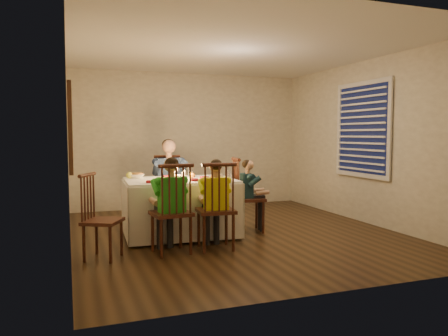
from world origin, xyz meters
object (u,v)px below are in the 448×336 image
object	(u,v)px
dining_table	(180,195)
child_green	(172,253)
child_yellow	(216,249)
chair_end	(248,231)
chair_extra	(104,259)
child_teal	(248,231)
chair_near_left	(172,253)
chair_near_right	(216,249)
chair_adult	(170,223)
adult	(170,223)
serving_bowl	(137,176)

from	to	relation	value
dining_table	child_green	world-z (taller)	dining_table
child_yellow	dining_table	bearing A→B (deg)	-68.85
chair_end	chair_extra	world-z (taller)	chair_end
dining_table	child_teal	xyz separation A→B (m)	(1.01, -0.08, -0.57)
chair_end	child_yellow	world-z (taller)	child_yellow
dining_table	chair_near_left	xyz separation A→B (m)	(-0.32, -0.85, -0.57)
chair_near_right	child_teal	distance (m)	1.09
chair_adult	adult	size ratio (longest dim) A/B	0.81
chair_near_right	serving_bowl	distance (m)	1.68
chair_near_left	serving_bowl	distance (m)	1.50
chair_near_right	serving_bowl	bearing A→B (deg)	-52.25
adult	serving_bowl	xyz separation A→B (m)	(-0.58, -0.47, 0.83)
adult	child_yellow	bearing A→B (deg)	-80.27
chair_end	chair_adult	bearing A→B (deg)	54.82
chair_adult	adult	distance (m)	0.00
chair_adult	chair_near_right	size ratio (longest dim) A/B	1.00
chair_end	child_teal	xyz separation A→B (m)	(0.00, -0.00, 0.00)
chair_adult	dining_table	bearing A→B (deg)	-89.58
chair_near_left	child_yellow	size ratio (longest dim) A/B	0.97
chair_end	serving_bowl	bearing A→B (deg)	82.10
adult	child_teal	bearing A→B (deg)	-40.70
chair_extra	child_green	size ratio (longest dim) A/B	0.85
child_yellow	chair_extra	bearing A→B (deg)	4.29
chair_near_left	adult	distance (m)	1.74
chair_adult	serving_bowl	bearing A→B (deg)	-137.78
adult	serving_bowl	bearing A→B (deg)	-137.78
chair_near_right	adult	world-z (taller)	adult
dining_table	chair_extra	distance (m)	1.50
chair_near_right	chair_end	distance (m)	1.09
adult	child_yellow	world-z (taller)	adult
child_yellow	child_teal	size ratio (longest dim) A/B	1.06
serving_bowl	adult	bearing A→B (deg)	39.16
chair_extra	adult	bearing A→B (deg)	-6.55
child_green	chair_near_right	bearing A→B (deg)	173.61
chair_near_right	chair_end	xyz separation A→B (m)	(0.77, 0.77, 0.00)
chair_adult	serving_bowl	world-z (taller)	serving_bowl
chair_adult	chair_end	xyz separation A→B (m)	(0.97, -0.93, 0.00)
chair_adult	adult	world-z (taller)	adult
chair_near_left	chair_near_right	xyz separation A→B (m)	(0.56, -0.00, 0.00)
child_yellow	serving_bowl	bearing A→B (deg)	-52.25
dining_table	serving_bowl	xyz separation A→B (m)	(-0.54, 0.38, 0.26)
adult	chair_extra	bearing A→B (deg)	-121.40
dining_table	child_green	bearing A→B (deg)	-108.14
chair_adult	child_yellow	bearing A→B (deg)	-80.27
child_yellow	chair_end	bearing A→B (deg)	-129.49
dining_table	chair_near_right	bearing A→B (deg)	-71.72
chair_end	child_green	world-z (taller)	child_green
child_green	child_teal	xyz separation A→B (m)	(1.33, 0.77, 0.00)
chair_adult	adult	xyz separation A→B (m)	(0.00, 0.00, 0.00)
chair_near_right	child_green	bearing A→B (deg)	5.40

